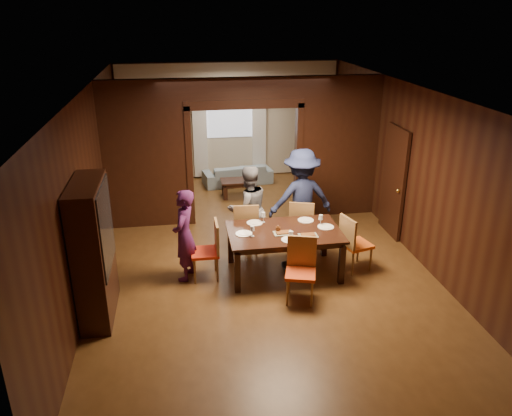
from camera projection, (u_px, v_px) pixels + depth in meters
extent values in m
plane|color=#563618|center=(257.00, 253.00, 8.99)|extent=(9.00, 9.00, 0.00)
cube|color=silver|center=(257.00, 90.00, 7.89)|extent=(5.50, 9.00, 0.02)
cube|color=black|center=(229.00, 121.00, 12.56)|extent=(5.50, 0.02, 2.90)
cube|color=black|center=(89.00, 186.00, 8.04)|extent=(0.02, 9.00, 2.90)
cube|color=black|center=(410.00, 169.00, 8.83)|extent=(0.02, 9.00, 2.90)
cube|color=black|center=(147.00, 168.00, 9.72)|extent=(1.65, 0.15, 2.40)
cube|color=black|center=(337.00, 160.00, 10.27)|extent=(1.65, 0.15, 2.40)
cube|color=black|center=(244.00, 90.00, 9.45)|extent=(5.50, 0.15, 0.50)
cube|color=beige|center=(229.00, 121.00, 12.53)|extent=(5.40, 0.04, 2.85)
imported|color=#4C1A4D|center=(184.00, 235.00, 7.92)|extent=(0.51, 0.64, 1.52)
imported|color=slate|center=(248.00, 209.00, 8.87)|extent=(0.90, 0.79, 1.58)
imported|color=#1C2447|center=(301.00, 198.00, 9.01)|extent=(1.24, 0.79, 1.83)
imported|color=#859DAE|center=(238.00, 174.00, 12.43)|extent=(1.77, 0.91, 0.49)
imported|color=black|center=(293.00, 226.00, 8.12)|extent=(0.36, 0.36, 0.09)
cube|color=black|center=(284.00, 252.00, 8.21)|extent=(1.83, 1.14, 0.76)
cube|color=black|center=(238.00, 188.00, 11.60)|extent=(0.80, 0.50, 0.40)
cube|color=black|center=(93.00, 251.00, 6.87)|extent=(0.40, 1.20, 2.00)
cube|color=black|center=(394.00, 182.00, 9.44)|extent=(0.06, 0.90, 2.10)
cube|color=silver|center=(229.00, 111.00, 12.41)|extent=(1.20, 0.03, 1.30)
cube|color=white|center=(200.00, 131.00, 12.43)|extent=(0.35, 0.06, 2.40)
cube|color=white|center=(259.00, 128.00, 12.65)|extent=(0.35, 0.06, 2.40)
cylinder|color=white|center=(244.00, 234.00, 7.96)|extent=(0.27, 0.27, 0.01)
cylinder|color=white|center=(255.00, 223.00, 8.35)|extent=(0.27, 0.27, 0.01)
cylinder|color=white|center=(306.00, 220.00, 8.46)|extent=(0.27, 0.27, 0.01)
cylinder|color=white|center=(326.00, 227.00, 8.20)|extent=(0.27, 0.27, 0.01)
cylinder|color=white|center=(290.00, 240.00, 7.75)|extent=(0.27, 0.27, 0.01)
cube|color=gray|center=(283.00, 233.00, 7.96)|extent=(0.30, 0.20, 0.04)
cube|color=gray|center=(308.00, 235.00, 7.87)|extent=(0.30, 0.20, 0.04)
cylinder|color=silver|center=(291.00, 235.00, 7.75)|extent=(0.07, 0.07, 0.14)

